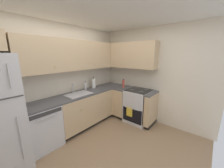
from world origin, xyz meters
name	(u,v)px	position (x,y,z in m)	size (l,w,h in m)	color
ground_plane	(108,156)	(0.00, 0.00, -0.01)	(3.55, 2.97, 0.02)	#937556
wall_back	(60,79)	(0.00, 1.51, 1.26)	(3.65, 0.05, 2.52)	beige
wall_right	(152,76)	(1.80, 0.00, 1.26)	(0.05, 3.07, 2.52)	beige
ceiling	(107,2)	(0.00, 0.00, 2.54)	(3.65, 3.07, 0.05)	white
dishwasher	(42,126)	(-0.63, 1.19, 0.43)	(0.60, 0.63, 0.86)	silver
lower_cabinets_back	(85,109)	(0.42, 1.19, 0.43)	(1.50, 0.62, 0.86)	tan
countertop_back	(84,93)	(0.42, 1.19, 0.88)	(2.71, 0.60, 0.04)	#4C4C51
lower_cabinets_right	(130,104)	(1.48, 0.45, 0.43)	(0.62, 1.12, 0.86)	tan
countertop_right	(131,89)	(1.48, 0.45, 0.88)	(0.60, 1.12, 0.03)	#4C4C51
oven_range	(138,106)	(1.50, 0.21, 0.45)	(0.68, 0.62, 1.04)	silver
upper_cabinets_back	(73,55)	(0.26, 1.33, 1.81)	(2.39, 0.34, 0.69)	tan
upper_cabinets_right	(128,55)	(1.62, 0.67, 1.81)	(0.32, 1.64, 0.69)	tan
sink	(79,96)	(0.25, 1.16, 0.85)	(0.60, 0.40, 0.10)	#B7B7BC
faucet	(73,87)	(0.25, 1.37, 1.03)	(0.07, 0.16, 0.24)	silver
soap_bottle	(85,86)	(0.62, 1.37, 0.99)	(0.06, 0.06, 0.23)	silver
paper_towel_roll	(94,83)	(0.90, 1.35, 1.03)	(0.11, 0.11, 0.33)	white
oil_bottle	(123,83)	(1.48, 0.71, 1.01)	(0.07, 0.07, 0.25)	#BF4C3F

